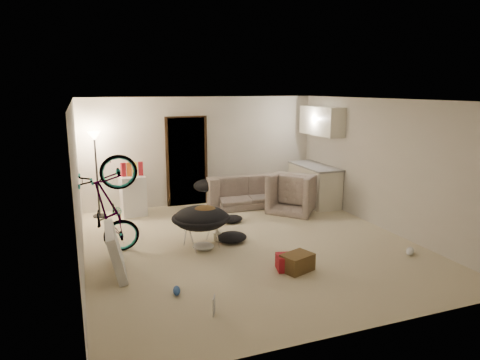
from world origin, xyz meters
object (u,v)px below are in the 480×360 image
object	(u,v)px
bicycle	(111,229)
saucer_chair	(201,223)
drink_case_b	(290,262)
sofa	(245,193)
tv_box	(115,250)
floor_lamp	(96,156)
mini_fridge	(133,195)
drink_case_a	(297,262)
kitchen_counter	(314,185)
juicer	(218,236)
armchair	(296,196)

from	to	relation	value
bicycle	saucer_chair	xyz separation A→B (m)	(1.47, -0.15, -0.03)
drink_case_b	bicycle	bearing A→B (deg)	161.21
sofa	tv_box	distance (m)	4.26
floor_lamp	mini_fridge	xyz separation A→B (m)	(0.70, -0.10, -0.88)
bicycle	mini_fridge	size ratio (longest dim) A/B	2.00
floor_lamp	saucer_chair	size ratio (longest dim) A/B	1.81
sofa	drink_case_a	xyz separation A→B (m)	(-0.60, -3.74, -0.14)
floor_lamp	bicycle	bearing A→B (deg)	-87.54
tv_box	drink_case_a	world-z (taller)	tv_box
saucer_chair	tv_box	world-z (taller)	saucer_chair
sofa	bicycle	size ratio (longest dim) A/B	1.10
kitchen_counter	mini_fridge	world-z (taller)	kitchen_counter
saucer_chair	drink_case_a	world-z (taller)	saucer_chair
bicycle	saucer_chair	size ratio (longest dim) A/B	1.71
drink_case_a	drink_case_b	xyz separation A→B (m)	(-0.08, 0.08, -0.01)
mini_fridge	drink_case_b	world-z (taller)	mini_fridge
drink_case_a	juicer	bearing A→B (deg)	94.60
bicycle	mini_fridge	bearing A→B (deg)	-14.72
sofa	drink_case_b	xyz separation A→B (m)	(-0.69, -3.66, -0.16)
mini_fridge	tv_box	distance (m)	3.02
tv_box	drink_case_b	size ratio (longest dim) A/B	2.63
kitchen_counter	mini_fridge	distance (m)	4.16
floor_lamp	drink_case_b	bearing A→B (deg)	-56.39
floor_lamp	armchair	world-z (taller)	floor_lamp
sofa	armchair	world-z (taller)	armchair
armchair	drink_case_a	distance (m)	3.30
sofa	tv_box	xyz separation A→B (m)	(-3.15, -2.86, 0.07)
tv_box	drink_case_a	xyz separation A→B (m)	(2.55, -0.88, -0.22)
sofa	saucer_chair	world-z (taller)	saucer_chair
armchair	drink_case_a	xyz separation A→B (m)	(-1.52, -2.92, -0.19)
saucer_chair	drink_case_a	xyz separation A→B (m)	(1.08, -1.47, -0.29)
tv_box	drink_case_b	bearing A→B (deg)	-16.19
bicycle	drink_case_a	distance (m)	3.04
drink_case_b	mini_fridge	bearing A→B (deg)	129.48
mini_fridge	tv_box	bearing A→B (deg)	-105.27
drink_case_a	kitchen_counter	bearing A→B (deg)	37.08
armchair	juicer	distance (m)	2.60
drink_case_a	drink_case_b	distance (m)	0.11
drink_case_a	bicycle	bearing A→B (deg)	128.27
armchair	drink_case_a	size ratio (longest dim) A/B	2.16
tv_box	juicer	distance (m)	1.99
floor_lamp	saucer_chair	xyz separation A→B (m)	(1.57, -2.47, -0.89)
juicer	drink_case_b	bearing A→B (deg)	-67.48
mini_fridge	drink_case_b	distance (m)	4.21
sofa	mini_fridge	distance (m)	2.56
armchair	sofa	bearing A→B (deg)	5.84
tv_box	drink_case_a	size ratio (longest dim) A/B	2.30
floor_lamp	mini_fridge	world-z (taller)	floor_lamp
bicycle	tv_box	size ratio (longest dim) A/B	1.63
tv_box	drink_case_b	world-z (taller)	tv_box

